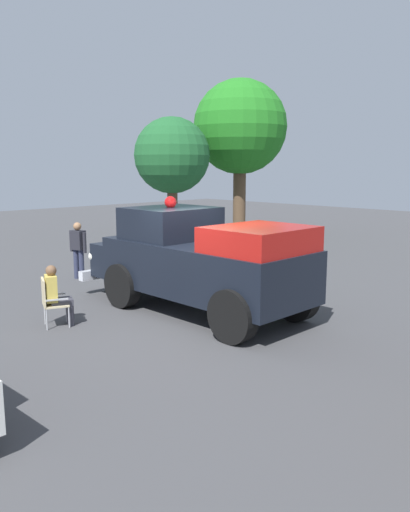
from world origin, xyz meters
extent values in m
plane|color=#424244|center=(0.00, 0.00, 0.00)|extent=(60.00, 60.00, 0.00)
cylinder|color=black|center=(-2.05, -0.53, 0.52)|extent=(1.04, 0.32, 1.04)
cylinder|color=black|center=(-2.05, 1.47, 0.52)|extent=(1.04, 0.32, 1.04)
cylinder|color=black|center=(1.45, -0.54, 0.52)|extent=(1.04, 0.32, 1.04)
cylinder|color=black|center=(1.45, 1.46, 0.52)|extent=(1.04, 0.32, 1.04)
cube|color=black|center=(-0.30, 0.46, 1.05)|extent=(4.90, 2.11, 1.10)
cube|color=black|center=(-3.15, 0.47, 0.92)|extent=(0.90, 1.76, 0.84)
cube|color=black|center=(-1.45, 0.46, 1.95)|extent=(1.70, 1.90, 0.76)
cube|color=#B21914|center=(1.25, 0.46, 1.80)|extent=(1.70, 1.96, 0.60)
cube|color=silver|center=(-3.60, 0.47, 0.92)|extent=(0.12, 1.44, 0.64)
cube|color=silver|center=(-3.70, 0.47, 0.50)|extent=(0.20, 2.24, 0.24)
sphere|color=white|center=(-3.60, -0.31, 1.00)|extent=(0.26, 0.26, 0.26)
sphere|color=white|center=(-3.60, 1.25, 1.00)|extent=(0.26, 0.26, 0.26)
sphere|color=red|center=(-1.45, 0.46, 2.45)|extent=(0.28, 0.28, 0.28)
cylinder|color=#B7BABF|center=(-1.93, -2.08, 0.22)|extent=(0.04, 0.04, 0.44)
cylinder|color=#B7BABF|center=(-1.53, -2.25, 0.22)|extent=(0.04, 0.04, 0.44)
cylinder|color=#B7BABF|center=(-2.10, -2.49, 0.22)|extent=(0.04, 0.04, 0.44)
cylinder|color=#B7BABF|center=(-1.70, -2.65, 0.22)|extent=(0.04, 0.04, 0.44)
cube|color=beige|center=(-1.82, -2.37, 0.46)|extent=(0.63, 0.63, 0.04)
cube|color=beige|center=(-1.91, -2.59, 0.74)|extent=(0.46, 0.22, 0.56)
cube|color=#B7BABF|center=(-2.04, -2.27, 0.62)|extent=(0.20, 0.42, 0.03)
cube|color=#B7BABF|center=(-1.59, -2.46, 0.62)|extent=(0.20, 0.42, 0.03)
cylinder|color=#383842|center=(-1.80, -2.08, 0.23)|extent=(0.17, 0.17, 0.45)
cylinder|color=#383842|center=(-1.62, -2.16, 0.23)|extent=(0.17, 0.17, 0.45)
cube|color=#383842|center=(-1.86, -2.23, 0.51)|extent=(0.31, 0.46, 0.13)
cube|color=#383842|center=(-1.68, -2.30, 0.51)|extent=(0.31, 0.46, 0.13)
cube|color=gold|center=(-1.85, -2.45, 0.81)|extent=(0.45, 0.36, 0.54)
sphere|color=brown|center=(-1.84, -2.43, 1.18)|extent=(0.29, 0.29, 0.22)
cylinder|color=#2D334C|center=(-5.38, 0.39, 0.44)|extent=(0.18, 0.18, 0.88)
cylinder|color=#2D334C|center=(-5.60, 0.35, 0.44)|extent=(0.18, 0.18, 0.88)
cube|color=#26262D|center=(-5.49, 0.37, 1.16)|extent=(0.46, 0.34, 0.56)
cylinder|color=#26262D|center=(-5.23, 0.43, 1.10)|extent=(0.12, 0.12, 0.60)
cylinder|color=#26262D|center=(-5.76, 0.32, 1.10)|extent=(0.12, 0.12, 0.60)
sphere|color=#9E704C|center=(-5.49, 0.37, 1.56)|extent=(0.27, 0.27, 0.23)
cylinder|color=brown|center=(-9.05, 7.12, 1.31)|extent=(0.44, 0.44, 2.61)
sphere|color=#1F5B2C|center=(-9.05, 7.12, 3.74)|extent=(3.21, 3.21, 3.21)
cylinder|color=brown|center=(-8.76, 11.11, 1.78)|extent=(0.60, 0.60, 3.56)
sphere|color=#22761F|center=(-8.76, 11.11, 5.10)|extent=(4.39, 4.39, 4.39)
cube|color=orange|center=(-3.66, 4.03, 0.02)|extent=(0.40, 0.40, 0.04)
cone|color=orange|center=(-3.66, 4.03, 0.33)|extent=(0.32, 0.32, 0.60)
camera|label=1|loc=(7.67, -7.39, 3.27)|focal=36.07mm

